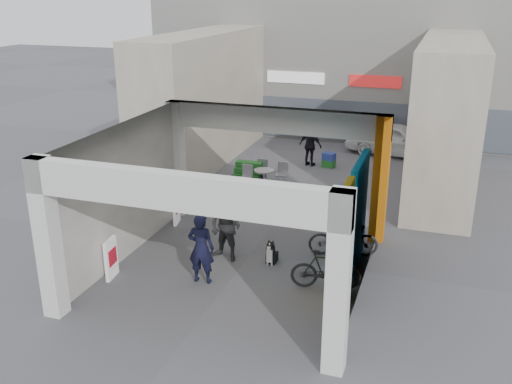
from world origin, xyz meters
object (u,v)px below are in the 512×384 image
(border_collie, at_px, (271,254))
(man_back_turned, at_px, (226,226))
(produce_stand, at_px, (248,175))
(man_elderly, at_px, (341,215))
(man_crates, at_px, (310,145))
(bicycle_rear, at_px, (326,270))
(white_van, at_px, (395,139))
(man_with_dog, at_px, (201,248))
(bicycle_front, at_px, (343,239))
(cafe_set, at_px, (263,179))

(border_collie, distance_m, man_back_turned, 1.34)
(border_collie, height_order, man_back_turned, man_back_turned)
(produce_stand, bearing_deg, man_elderly, -49.56)
(man_crates, bearing_deg, bicycle_rear, 121.59)
(border_collie, xyz_separation_m, bicycle_rear, (1.56, -0.82, 0.22))
(produce_stand, relative_size, white_van, 0.29)
(produce_stand, height_order, man_with_dog, man_with_dog)
(man_elderly, bearing_deg, man_with_dog, -152.43)
(man_with_dog, relative_size, bicycle_front, 0.97)
(white_van, bearing_deg, man_crates, 140.26)
(border_collie, height_order, man_crates, man_crates)
(man_crates, relative_size, white_van, 0.41)
(border_collie, relative_size, man_crates, 0.41)
(man_elderly, bearing_deg, cafe_set, 111.24)
(produce_stand, bearing_deg, cafe_set, -24.92)
(produce_stand, relative_size, man_back_turned, 0.62)
(man_with_dog, bearing_deg, man_elderly, -137.24)
(bicycle_front, relative_size, white_van, 0.45)
(man_back_turned, xyz_separation_m, white_van, (3.12, 11.19, -0.24))
(man_with_dog, height_order, bicycle_rear, man_with_dog)
(white_van, bearing_deg, bicycle_rear, -172.65)
(produce_stand, height_order, white_van, white_van)
(produce_stand, xyz_separation_m, white_van, (4.57, 5.33, 0.38))
(cafe_set, height_order, man_elderly, man_elderly)
(man_crates, height_order, bicycle_front, man_crates)
(bicycle_rear, bearing_deg, man_elderly, -8.95)
(cafe_set, bearing_deg, white_van, 54.80)
(man_back_turned, relative_size, bicycle_rear, 1.13)
(man_with_dog, distance_m, man_crates, 9.89)
(man_with_dog, xyz_separation_m, bicycle_front, (2.91, 2.46, -0.39))
(cafe_set, xyz_separation_m, border_collie, (1.97, -5.47, -0.04))
(border_collie, bearing_deg, white_van, 80.16)
(cafe_set, distance_m, produce_stand, 0.69)
(man_crates, relative_size, bicycle_front, 0.91)
(cafe_set, xyz_separation_m, man_crates, (0.96, 2.99, 0.51))
(cafe_set, height_order, man_with_dog, man_with_dog)
(produce_stand, xyz_separation_m, man_elderly, (4.07, -4.16, 0.60))
(bicycle_rear, distance_m, white_van, 11.87)
(produce_stand, bearing_deg, bicycle_rear, -61.28)
(produce_stand, bearing_deg, bicycle_front, -51.61)
(man_back_turned, height_order, bicycle_front, man_back_turned)
(border_collie, xyz_separation_m, man_back_turned, (-1.16, -0.14, 0.65))
(border_collie, height_order, man_with_dog, man_with_dog)
(produce_stand, bearing_deg, man_crates, 55.84)
(cafe_set, height_order, man_crates, man_crates)
(man_back_turned, relative_size, bicycle_front, 1.02)
(produce_stand, xyz_separation_m, man_with_dog, (1.34, -7.14, 0.57))
(border_collie, bearing_deg, cafe_set, 110.03)
(man_back_turned, bearing_deg, white_van, 88.45)
(man_crates, distance_m, bicycle_front, 7.89)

